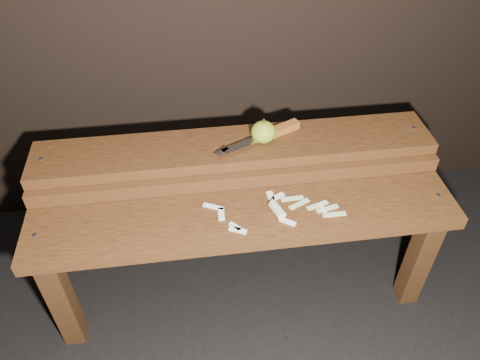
{
  "coord_description": "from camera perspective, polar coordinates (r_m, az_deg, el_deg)",
  "views": [
    {
      "loc": [
        -0.14,
        -0.93,
        1.35
      ],
      "look_at": [
        0.0,
        0.06,
        0.45
      ],
      "focal_mm": 35.0,
      "sensor_mm": 36.0,
      "label": 1
    }
  ],
  "objects": [
    {
      "name": "ground",
      "position": [
        1.65,
        0.29,
        -13.14
      ],
      "size": [
        60.0,
        60.0,
        0.0
      ],
      "primitive_type": "plane",
      "color": "black"
    },
    {
      "name": "apple",
      "position": [
        1.39,
        2.87,
        5.88
      ],
      "size": [
        0.07,
        0.07,
        0.08
      ],
      "color": "olive",
      "rests_on": "bench_rear_tier"
    },
    {
      "name": "apple_scraps",
      "position": [
        1.3,
        4.52,
        -3.62
      ],
      "size": [
        0.39,
        0.15,
        0.03
      ],
      "color": "beige",
      "rests_on": "bench_front_tier"
    },
    {
      "name": "bench_rear_tier",
      "position": [
        1.45,
        -0.57,
        1.71
      ],
      "size": [
        1.2,
        0.21,
        0.5
      ],
      "color": "#321B0C",
      "rests_on": "ground"
    },
    {
      "name": "bench_front_tier",
      "position": [
        1.33,
        0.71,
        -6.56
      ],
      "size": [
        1.2,
        0.2,
        0.42
      ],
      "color": "#321B0C",
      "rests_on": "ground"
    },
    {
      "name": "knife",
      "position": [
        1.42,
        3.91,
        5.72
      ],
      "size": [
        0.27,
        0.14,
        0.03
      ],
      "color": "brown",
      "rests_on": "bench_rear_tier"
    }
  ]
}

